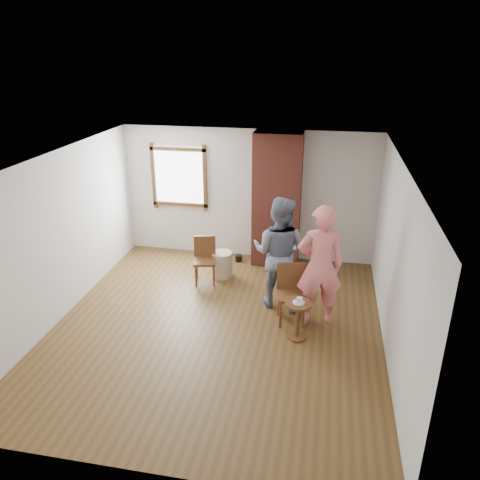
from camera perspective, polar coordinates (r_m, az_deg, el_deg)
name	(u,v)px	position (r m, az deg, el deg)	size (l,w,h in m)	color
ground	(217,327)	(7.40, -2.80, -10.51)	(5.50, 5.50, 0.00)	brown
room_shell	(221,204)	(7.15, -2.38, 4.43)	(5.04, 5.52, 2.62)	silver
brick_chimney	(277,200)	(8.98, 4.51, 4.82)	(0.90, 0.50, 2.60)	brown
stoneware_crock	(222,265)	(8.77, -2.21, -3.02)	(0.38, 0.38, 0.49)	#CCAF93
dark_pot	(239,258)	(9.44, -0.17, -2.22)	(0.14, 0.14, 0.14)	black
dining_chair_left	(205,257)	(8.54, -4.31, -2.08)	(0.47, 0.47, 0.85)	brown
dining_chair_right	(291,290)	(7.36, 6.24, -6.08)	(0.51, 0.51, 0.93)	brown
side_table	(298,314)	(6.98, 7.08, -8.98)	(0.40, 0.40, 0.60)	brown
cake_plate	(299,302)	(6.88, 7.16, -7.55)	(0.18, 0.18, 0.01)	white
cake_slice	(299,300)	(6.86, 7.25, -7.31)	(0.08, 0.07, 0.06)	white
man	(279,253)	(7.59, 4.80, -1.54)	(0.91, 0.71, 1.88)	#151D3A
person_pink	(320,266)	(7.15, 9.71, -3.15)	(0.71, 0.46, 1.94)	pink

